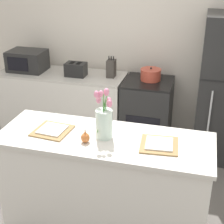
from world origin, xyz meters
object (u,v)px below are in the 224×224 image
Objects in this scene: pear_figurine at (85,137)px; knife_block at (111,68)px; toaster at (76,69)px; cooking_pot at (151,75)px; flower_vase at (104,120)px; plate_setting_left at (52,130)px; stove_range at (147,114)px; microwave at (27,61)px; plate_setting_right at (159,144)px.

knife_block is (-0.26, 1.75, 0.01)m from pear_figurine.
cooking_pot is at bearing 5.62° from toaster.
knife_block is (-0.39, 1.63, -0.10)m from flower_vase.
plate_setting_left is at bearing -177.85° from flower_vase.
stove_range is at bearing 82.60° from pear_figurine.
plate_setting_left is at bearing -56.21° from microwave.
flower_vase is 2.21m from microwave.
plate_setting_right is 1.19× the size of knife_block.
plate_setting_right is at bearing -2.13° from flower_vase.
microwave is (-2.00, 1.61, 0.07)m from plate_setting_right.
stove_range is 1.81m from pear_figurine.
plate_setting_left is 1.24× the size of cooking_pot.
microwave is (-0.70, 0.04, 0.05)m from toaster.
flower_vase is at bearing -94.14° from cooking_pot.
stove_range is 3.48× the size of cooking_pot.
toaster reaches higher than plate_setting_left.
flower_vase is 3.79× the size of pear_figurine.
pear_figurine reaches higher than stove_range.
flower_vase is 1.76m from toaster.
cooking_pot is (0.02, 0.05, 0.52)m from stove_range.
pear_figurine is at bearing -81.43° from knife_block.
flower_vase is at bearing -93.65° from stove_range.
toaster is (-1.29, 1.57, 0.02)m from plate_setting_right.
flower_vase is 0.93× the size of microwave.
stove_range is 2.80× the size of plate_setting_right.
pear_figurine is 0.46× the size of cooking_pot.
knife_block reaches higher than plate_setting_left.
plate_setting_left is 1.15× the size of toaster.
microwave is (-1.53, 1.59, -0.08)m from flower_vase.
toaster is at bearing -177.33° from stove_range.
pear_figurine is (-0.12, -0.12, -0.11)m from flower_vase.
pear_figurine is at bearing -97.74° from cooking_pot.
pear_figurine is at bearing -50.49° from microwave.
toaster is (-0.93, -0.04, 0.54)m from stove_range.
flower_vase is at bearing 45.08° from pear_figurine.
plate_setting_left is (-0.46, -0.02, -0.15)m from flower_vase.
cooking_pot reaches higher than stove_range.
microwave reaches higher than plate_setting_left.
knife_block reaches higher than pear_figurine.
cooking_pot is 1.66m from microwave.
flower_vase is 0.20m from pear_figurine.
toaster is at bearing -169.75° from knife_block.
knife_block is at bearing 87.51° from plate_setting_left.
plate_setting_left is 1.00× the size of plate_setting_right.
flower_vase is 1.65m from cooking_pot.
plate_setting_left is at bearing 162.77° from pear_figurine.
pear_figurine reaches higher than cooking_pot.
cooking_pot is (-0.34, 1.66, 0.01)m from plate_setting_right.
pear_figurine is 0.35m from plate_setting_left.
toaster is at bearing 118.25° from flower_vase.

